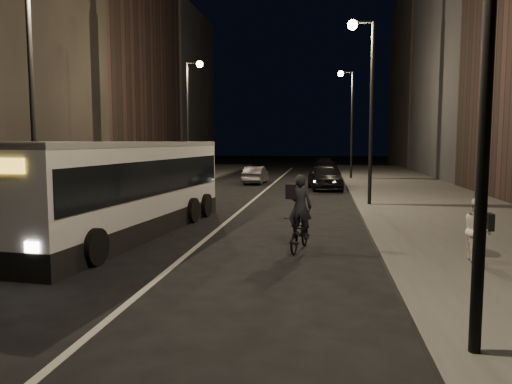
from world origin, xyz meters
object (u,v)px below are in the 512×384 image
(streetlight_left_far, at_px, (191,105))
(car_near, at_px, (325,177))
(streetlight_left_near, at_px, (38,65))
(car_far, at_px, (325,165))
(city_bus, at_px, (126,184))
(cyclist_on_bicycle, at_px, (300,225))
(streetlight_right_mid, at_px, (366,87))
(streetlight_right_far, at_px, (349,110))
(car_mid, at_px, (256,175))
(pedestrian_woman, at_px, (477,230))

(streetlight_left_far, height_order, car_near, streetlight_left_far)
(streetlight_left_near, xyz_separation_m, car_far, (8.93, 33.34, -4.66))
(streetlight_left_far, xyz_separation_m, city_bus, (2.66, -17.74, -3.74))
(streetlight_left_near, distance_m, cyclist_on_bicycle, 9.58)
(car_far, bearing_deg, car_near, -96.04)
(streetlight_left_far, bearing_deg, streetlight_right_mid, -43.16)
(car_near, bearing_deg, streetlight_left_near, -126.38)
(streetlight_right_far, height_order, car_mid, streetlight_right_far)
(streetlight_right_far, xyz_separation_m, streetlight_left_far, (-10.66, -6.00, 0.00))
(city_bus, bearing_deg, pedestrian_woman, -10.40)
(streetlight_right_mid, distance_m, car_mid, 14.38)
(streetlight_right_mid, distance_m, pedestrian_woman, 11.61)
(cyclist_on_bicycle, xyz_separation_m, car_far, (0.67, 34.68, 0.00))
(streetlight_right_far, bearing_deg, streetlight_left_far, -150.64)
(streetlight_left_far, bearing_deg, streetlight_right_far, 29.36)
(pedestrian_woman, xyz_separation_m, car_far, (-3.57, 35.90, -0.20))
(streetlight_right_mid, distance_m, car_far, 25.82)
(cyclist_on_bicycle, bearing_deg, pedestrian_woman, -5.02)
(car_near, bearing_deg, streetlight_right_far, 69.69)
(cyclist_on_bicycle, relative_size, car_near, 0.46)
(cyclist_on_bicycle, bearing_deg, car_near, 98.89)
(streetlight_right_mid, xyz_separation_m, car_mid, (-6.55, 11.89, -4.75))
(city_bus, height_order, pedestrian_woman, city_bus)
(streetlight_right_mid, xyz_separation_m, streetlight_right_far, (0.00, 16.00, 0.00))
(streetlight_right_mid, xyz_separation_m, city_bus, (-8.00, -7.74, -3.74))
(cyclist_on_bicycle, distance_m, car_mid, 21.63)
(city_bus, xyz_separation_m, car_near, (6.27, 16.03, -0.84))
(car_mid, bearing_deg, streetlight_right_far, -145.51)
(streetlight_right_mid, height_order, streetlight_left_far, same)
(streetlight_left_far, height_order, pedestrian_woman, streetlight_left_far)
(streetlight_left_near, relative_size, streetlight_left_far, 1.00)
(streetlight_right_mid, bearing_deg, car_far, 93.91)
(streetlight_right_mid, bearing_deg, car_mid, 118.85)
(streetlight_right_far, bearing_deg, car_near, -102.67)
(streetlight_left_near, height_order, city_bus, streetlight_left_near)
(streetlight_right_far, bearing_deg, car_far, 100.51)
(car_mid, bearing_deg, streetlight_left_far, 27.08)
(cyclist_on_bicycle, xyz_separation_m, car_mid, (-4.15, 21.23, -0.09))
(streetlight_right_far, xyz_separation_m, cyclist_on_bicycle, (-2.40, -25.34, -4.66))
(streetlight_left_near, relative_size, car_mid, 2.19)
(car_near, height_order, car_far, car_near)
(city_bus, distance_m, car_near, 17.23)
(streetlight_right_mid, height_order, car_mid, streetlight_right_mid)
(streetlight_left_near, height_order, cyclist_on_bicycle, streetlight_left_near)
(streetlight_right_mid, xyz_separation_m, car_near, (-1.73, 8.29, -4.58))
(pedestrian_woman, distance_m, car_near, 19.19)
(city_bus, distance_m, car_far, 33.68)
(streetlight_right_mid, distance_m, streetlight_right_far, 16.00)
(streetlight_left_far, distance_m, city_bus, 18.32)
(car_near, distance_m, car_far, 17.04)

